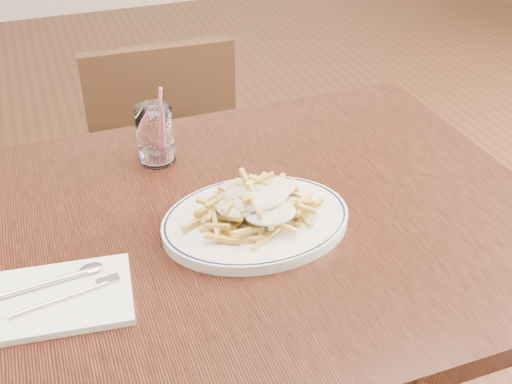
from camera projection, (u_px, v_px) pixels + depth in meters
name	position (u px, v px, depth m)	size (l,w,h in m)	color
table	(208.00, 263.00, 1.13)	(1.20, 0.80, 0.75)	black
chair_far	(161.00, 155.00, 1.82)	(0.40, 0.40, 0.83)	black
fries_plate	(256.00, 221.00, 1.08)	(0.35, 0.31, 0.02)	white
loaded_fries	(256.00, 200.00, 1.05)	(0.23, 0.19, 0.06)	gold
napkin	(52.00, 299.00, 0.93)	(0.23, 0.15, 0.01)	white
cutlery	(51.00, 293.00, 0.93)	(0.19, 0.09, 0.01)	silver
water_glass	(156.00, 138.00, 1.23)	(0.07, 0.07, 0.16)	white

